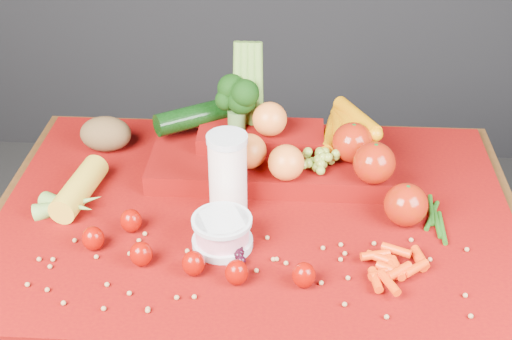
# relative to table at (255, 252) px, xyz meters

# --- Properties ---
(table) EXTENTS (1.10, 0.80, 0.75)m
(table) POSITION_rel_table_xyz_m (0.00, 0.00, 0.00)
(table) COLOR #34200B
(table) RESTS_ON ground
(red_cloth) EXTENTS (1.05, 0.75, 0.01)m
(red_cloth) POSITION_rel_table_xyz_m (0.00, 0.00, 0.10)
(red_cloth) COLOR #700903
(red_cloth) RESTS_ON table
(milk_glass) EXTENTS (0.08, 0.08, 0.18)m
(milk_glass) POSITION_rel_table_xyz_m (-0.06, 0.00, 0.20)
(milk_glass) COLOR white
(milk_glass) RESTS_ON red_cloth
(yogurt_bowl) EXTENTS (0.12, 0.12, 0.06)m
(yogurt_bowl) POSITION_rel_table_xyz_m (-0.06, -0.12, 0.14)
(yogurt_bowl) COLOR silver
(yogurt_bowl) RESTS_ON red_cloth
(strawberry_scatter) EXTENTS (0.44, 0.18, 0.05)m
(strawberry_scatter) POSITION_rel_table_xyz_m (-0.13, -0.17, 0.13)
(strawberry_scatter) COLOR #9C0F01
(strawberry_scatter) RESTS_ON red_cloth
(dark_grape_cluster) EXTENTS (0.06, 0.05, 0.03)m
(dark_grape_cluster) POSITION_rel_table_xyz_m (-0.04, -0.15, 0.12)
(dark_grape_cluster) COLOR black
(dark_grape_cluster) RESTS_ON red_cloth
(soybean_scatter) EXTENTS (0.84, 0.24, 0.01)m
(soybean_scatter) POSITION_rel_table_xyz_m (0.00, -0.20, 0.11)
(soybean_scatter) COLOR #A87C48
(soybean_scatter) RESTS_ON red_cloth
(corn_ear) EXTENTS (0.20, 0.25, 0.06)m
(corn_ear) POSITION_rel_table_xyz_m (-0.38, -0.01, 0.13)
(corn_ear) COLOR gold
(corn_ear) RESTS_ON red_cloth
(potato) EXTENTS (0.12, 0.09, 0.08)m
(potato) POSITION_rel_table_xyz_m (-0.36, 0.23, 0.15)
(potato) COLOR brown
(potato) RESTS_ON red_cloth
(baby_carrot_pile) EXTENTS (0.18, 0.18, 0.03)m
(baby_carrot_pile) POSITION_rel_table_xyz_m (0.27, -0.18, 0.12)
(baby_carrot_pile) COLOR #EE3808
(baby_carrot_pile) RESTS_ON red_cloth
(green_bean_pile) EXTENTS (0.14, 0.12, 0.01)m
(green_bean_pile) POSITION_rel_table_xyz_m (0.37, -0.01, 0.11)
(green_bean_pile) COLOR #1C4F12
(green_bean_pile) RESTS_ON red_cloth
(produce_mound) EXTENTS (0.59, 0.38, 0.27)m
(produce_mound) POSITION_rel_table_xyz_m (0.06, 0.15, 0.17)
(produce_mound) COLOR #700903
(produce_mound) RESTS_ON red_cloth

